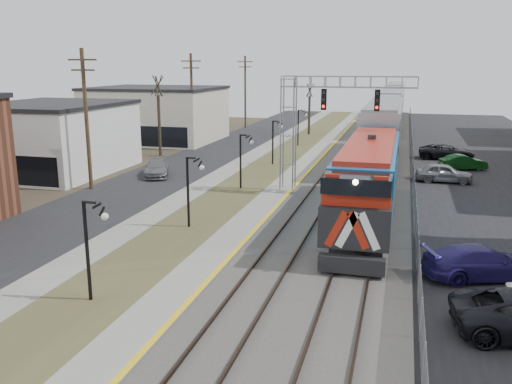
% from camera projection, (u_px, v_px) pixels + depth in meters
% --- Properties ---
extents(street_west, '(7.00, 120.00, 0.04)m').
position_uv_depth(street_west, '(183.00, 166.00, 48.19)').
color(street_west, black).
rests_on(street_west, ground).
extents(sidewalk, '(2.00, 120.00, 0.08)m').
position_uv_depth(sidewalk, '(231.00, 169.00, 47.03)').
color(sidewalk, gray).
rests_on(sidewalk, ground).
extents(grass_median, '(4.00, 120.00, 0.06)m').
position_uv_depth(grass_median, '(264.00, 171.00, 46.26)').
color(grass_median, '#454A27').
rests_on(grass_median, ground).
extents(platform, '(2.00, 120.00, 0.24)m').
position_uv_depth(platform, '(299.00, 171.00, 45.47)').
color(platform, gray).
rests_on(platform, ground).
extents(ballast_bed, '(8.00, 120.00, 0.20)m').
position_uv_depth(ballast_bed, '(359.00, 175.00, 44.20)').
color(ballast_bed, '#595651').
rests_on(ballast_bed, ground).
extents(platform_edge, '(0.24, 120.00, 0.01)m').
position_uv_depth(platform_edge, '(309.00, 170.00, 45.22)').
color(platform_edge, gold).
rests_on(platform_edge, platform).
extents(track_near, '(1.58, 120.00, 0.15)m').
position_uv_depth(track_near, '(335.00, 171.00, 44.67)').
color(track_near, '#2D2119').
rests_on(track_near, ballast_bed).
extents(track_far, '(1.58, 120.00, 0.15)m').
position_uv_depth(track_far, '(378.00, 174.00, 43.77)').
color(track_far, '#2D2119').
rests_on(track_far, ballast_bed).
extents(train, '(3.00, 85.85, 5.33)m').
position_uv_depth(train, '(389.00, 116.00, 63.93)').
color(train, '#135B9C').
rests_on(train, ground).
extents(signal_gantry, '(9.00, 1.07, 8.15)m').
position_uv_depth(signal_gantry, '(313.00, 114.00, 37.06)').
color(signal_gantry, gray).
rests_on(signal_gantry, ground).
extents(lampposts, '(0.14, 62.14, 4.00)m').
position_uv_depth(lampposts, '(190.00, 191.00, 30.12)').
color(lampposts, black).
rests_on(lampposts, ground).
extents(utility_poles, '(0.28, 80.28, 10.00)m').
position_uv_depth(utility_poles, '(87.00, 121.00, 38.42)').
color(utility_poles, '#4C3823').
rests_on(utility_poles, ground).
extents(fence, '(0.04, 120.00, 1.60)m').
position_uv_depth(fence, '(413.00, 169.00, 42.96)').
color(fence, gray).
rests_on(fence, ground).
extents(buildings_west, '(14.00, 67.00, 7.00)m').
position_uv_depth(buildings_west, '(4.00, 146.00, 39.79)').
color(buildings_west, beige).
rests_on(buildings_west, ground).
extents(bare_trees, '(12.30, 42.30, 5.95)m').
position_uv_depth(bare_trees, '(187.00, 131.00, 51.54)').
color(bare_trees, '#382D23').
rests_on(bare_trees, ground).
extents(car_lot_d, '(5.32, 3.64, 1.43)m').
position_uv_depth(car_lot_d, '(481.00, 263.00, 22.88)').
color(car_lot_d, navy).
rests_on(car_lot_d, ground).
extents(car_lot_e, '(4.25, 1.72, 1.45)m').
position_uv_depth(car_lot_e, '(444.00, 173.00, 41.58)').
color(car_lot_e, gray).
rests_on(car_lot_e, ground).
extents(car_lot_f, '(4.15, 2.58, 1.29)m').
position_uv_depth(car_lot_f, '(463.00, 163.00, 46.41)').
color(car_lot_f, '#0B3811').
rests_on(car_lot_f, ground).
extents(car_street_b, '(3.42, 4.87, 1.31)m').
position_uv_depth(car_street_b, '(157.00, 168.00, 43.86)').
color(car_street_b, slate).
rests_on(car_street_b, ground).
extents(car_lot_g, '(5.13, 2.37, 1.42)m').
position_uv_depth(car_lot_g, '(447.00, 152.00, 51.62)').
color(car_lot_g, black).
rests_on(car_lot_g, ground).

